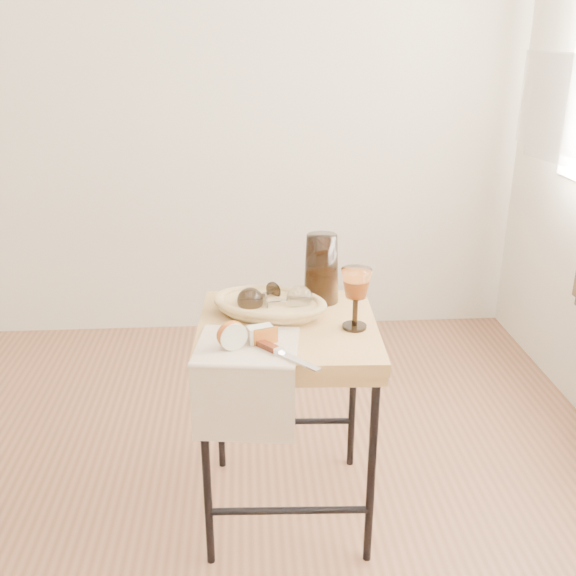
{
  "coord_description": "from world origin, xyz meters",
  "views": [
    {
      "loc": [
        0.45,
        -1.41,
        1.46
      ],
      "look_at": [
        0.56,
        0.32,
        0.78
      ],
      "focal_mm": 40.94,
      "sensor_mm": 36.0,
      "label": 1
    }
  ],
  "objects_px": {
    "table_knife": "(282,352)",
    "goblet_lying_b": "(285,300)",
    "bread_basket": "(270,307)",
    "apple_half": "(231,334)",
    "side_table": "(288,421)",
    "pitcher": "(321,268)",
    "tea_towel": "(247,346)",
    "goblet_lying_a": "(260,296)",
    "wine_goblet": "(356,299)"
  },
  "relations": [
    {
      "from": "goblet_lying_b",
      "to": "table_knife",
      "type": "bearing_deg",
      "value": -105.48
    },
    {
      "from": "table_knife",
      "to": "goblet_lying_b",
      "type": "bearing_deg",
      "value": 132.97
    },
    {
      "from": "bread_basket",
      "to": "wine_goblet",
      "type": "bearing_deg",
      "value": -6.02
    },
    {
      "from": "goblet_lying_a",
      "to": "wine_goblet",
      "type": "height_order",
      "value": "wine_goblet"
    },
    {
      "from": "bread_basket",
      "to": "goblet_lying_a",
      "type": "xyz_separation_m",
      "value": [
        -0.03,
        0.01,
        0.03
      ]
    },
    {
      "from": "goblet_lying_a",
      "to": "goblet_lying_b",
      "type": "bearing_deg",
      "value": 109.99
    },
    {
      "from": "side_table",
      "to": "goblet_lying_b",
      "type": "height_order",
      "value": "goblet_lying_b"
    },
    {
      "from": "goblet_lying_a",
      "to": "pitcher",
      "type": "bearing_deg",
      "value": 155.32
    },
    {
      "from": "apple_half",
      "to": "table_knife",
      "type": "distance_m",
      "value": 0.15
    },
    {
      "from": "side_table",
      "to": "goblet_lying_a",
      "type": "height_order",
      "value": "goblet_lying_a"
    },
    {
      "from": "goblet_lying_a",
      "to": "tea_towel",
      "type": "bearing_deg",
      "value": 33.37
    },
    {
      "from": "side_table",
      "to": "table_knife",
      "type": "height_order",
      "value": "table_knife"
    },
    {
      "from": "pitcher",
      "to": "wine_goblet",
      "type": "xyz_separation_m",
      "value": [
        0.07,
        -0.21,
        -0.02
      ]
    },
    {
      "from": "bread_basket",
      "to": "goblet_lying_b",
      "type": "height_order",
      "value": "goblet_lying_b"
    },
    {
      "from": "tea_towel",
      "to": "apple_half",
      "type": "distance_m",
      "value": 0.06
    },
    {
      "from": "bread_basket",
      "to": "goblet_lying_a",
      "type": "height_order",
      "value": "goblet_lying_a"
    },
    {
      "from": "side_table",
      "to": "apple_half",
      "type": "height_order",
      "value": "apple_half"
    },
    {
      "from": "apple_half",
      "to": "pitcher",
      "type": "bearing_deg",
      "value": 26.44
    },
    {
      "from": "goblet_lying_b",
      "to": "pitcher",
      "type": "xyz_separation_m",
      "value": [
        0.12,
        0.11,
        0.06
      ]
    },
    {
      "from": "bread_basket",
      "to": "pitcher",
      "type": "relative_size",
      "value": 1.21
    },
    {
      "from": "wine_goblet",
      "to": "goblet_lying_b",
      "type": "bearing_deg",
      "value": 152.02
    },
    {
      "from": "goblet_lying_a",
      "to": "wine_goblet",
      "type": "xyz_separation_m",
      "value": [
        0.27,
        -0.14,
        0.04
      ]
    },
    {
      "from": "goblet_lying_a",
      "to": "pitcher",
      "type": "distance_m",
      "value": 0.22
    },
    {
      "from": "bread_basket",
      "to": "apple_half",
      "type": "xyz_separation_m",
      "value": [
        -0.11,
        -0.23,
        0.02
      ]
    },
    {
      "from": "bread_basket",
      "to": "apple_half",
      "type": "relative_size",
      "value": 3.78
    },
    {
      "from": "goblet_lying_b",
      "to": "apple_half",
      "type": "relative_size",
      "value": 1.56
    },
    {
      "from": "side_table",
      "to": "tea_towel",
      "type": "distance_m",
      "value": 0.38
    },
    {
      "from": "wine_goblet",
      "to": "apple_half",
      "type": "bearing_deg",
      "value": -162.36
    },
    {
      "from": "tea_towel",
      "to": "bread_basket",
      "type": "height_order",
      "value": "bread_basket"
    },
    {
      "from": "goblet_lying_a",
      "to": "apple_half",
      "type": "distance_m",
      "value": 0.26
    },
    {
      "from": "bread_basket",
      "to": "table_knife",
      "type": "bearing_deg",
      "value": -65.34
    },
    {
      "from": "pitcher",
      "to": "table_knife",
      "type": "distance_m",
      "value": 0.42
    },
    {
      "from": "tea_towel",
      "to": "table_knife",
      "type": "height_order",
      "value": "table_knife"
    },
    {
      "from": "tea_towel",
      "to": "apple_half",
      "type": "height_order",
      "value": "apple_half"
    },
    {
      "from": "side_table",
      "to": "wine_goblet",
      "type": "height_order",
      "value": "wine_goblet"
    },
    {
      "from": "bread_basket",
      "to": "pitcher",
      "type": "height_order",
      "value": "pitcher"
    },
    {
      "from": "goblet_lying_b",
      "to": "wine_goblet",
      "type": "distance_m",
      "value": 0.22
    },
    {
      "from": "pitcher",
      "to": "table_knife",
      "type": "xyz_separation_m",
      "value": [
        -0.15,
        -0.38,
        -0.09
      ]
    },
    {
      "from": "side_table",
      "to": "tea_towel",
      "type": "height_order",
      "value": "tea_towel"
    },
    {
      "from": "apple_half",
      "to": "table_knife",
      "type": "bearing_deg",
      "value": -46.13
    },
    {
      "from": "side_table",
      "to": "pitcher",
      "type": "bearing_deg",
      "value": 55.47
    },
    {
      "from": "bread_basket",
      "to": "wine_goblet",
      "type": "xyz_separation_m",
      "value": [
        0.24,
        -0.12,
        0.07
      ]
    },
    {
      "from": "wine_goblet",
      "to": "pitcher",
      "type": "bearing_deg",
      "value": 109.2
    },
    {
      "from": "apple_half",
      "to": "bread_basket",
      "type": "bearing_deg",
      "value": 41.39
    },
    {
      "from": "bread_basket",
      "to": "apple_half",
      "type": "distance_m",
      "value": 0.26
    },
    {
      "from": "wine_goblet",
      "to": "table_knife",
      "type": "height_order",
      "value": "wine_goblet"
    },
    {
      "from": "bread_basket",
      "to": "goblet_lying_b",
      "type": "bearing_deg",
      "value": -0.97
    },
    {
      "from": "side_table",
      "to": "bread_basket",
      "type": "distance_m",
      "value": 0.37
    },
    {
      "from": "bread_basket",
      "to": "goblet_lying_b",
      "type": "xyz_separation_m",
      "value": [
        0.05,
        -0.02,
        0.03
      ]
    },
    {
      "from": "tea_towel",
      "to": "goblet_lying_a",
      "type": "distance_m",
      "value": 0.25
    }
  ]
}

